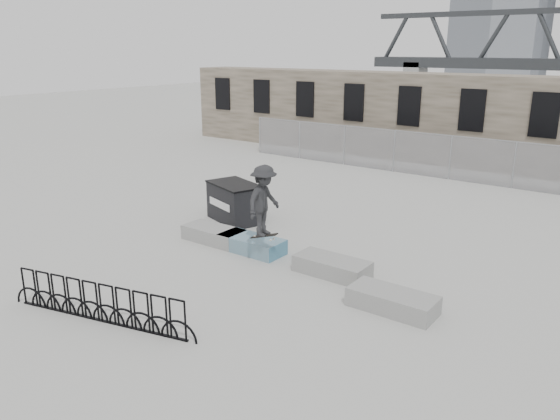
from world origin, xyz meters
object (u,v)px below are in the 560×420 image
(planter_offset, at_px, (393,300))
(bike_rack, at_px, (99,303))
(planter_far_left, at_px, (214,234))
(planter_center_right, at_px, (332,266))
(dumpster, at_px, (235,202))
(planter_center_left, at_px, (251,244))
(skateboarder, at_px, (264,201))

(planter_offset, relative_size, bike_rack, 0.42)
(planter_far_left, distance_m, planter_offset, 6.54)
(planter_far_left, relative_size, planter_center_right, 1.00)
(dumpster, bearing_deg, planter_far_left, -47.72)
(planter_far_left, relative_size, bike_rack, 0.42)
(planter_center_right, height_order, planter_offset, same)
(planter_far_left, xyz_separation_m, planter_center_right, (4.29, -0.03, 0.00))
(planter_far_left, xyz_separation_m, planter_center_left, (1.50, 0.01, 0.00))
(dumpster, relative_size, bike_rack, 0.48)
(planter_center_left, height_order, skateboarder, skateboarder)
(planter_center_left, distance_m, bike_rack, 5.30)
(planter_far_left, xyz_separation_m, planter_offset, (6.47, -0.96, 0.00))
(planter_far_left, bearing_deg, planter_center_right, -0.39)
(planter_center_left, xyz_separation_m, planter_offset, (4.97, -0.97, 0.00))
(planter_center_right, bearing_deg, bike_rack, -117.54)
(planter_far_left, bearing_deg, skateboarder, -12.90)
(planter_offset, height_order, dumpster, dumpster)
(planter_center_left, bearing_deg, planter_offset, -11.08)
(dumpster, xyz_separation_m, skateboarder, (3.27, -2.54, 1.17))
(planter_offset, distance_m, dumpster, 7.90)
(planter_offset, distance_m, skateboarder, 4.37)
(planter_offset, bearing_deg, planter_far_left, 171.56)
(planter_offset, relative_size, skateboarder, 0.96)
(planter_far_left, xyz_separation_m, bike_rack, (1.55, -5.28, 0.20))
(planter_center_left, distance_m, dumpster, 3.10)
(planter_far_left, bearing_deg, planter_center_left, 0.53)
(planter_center_left, bearing_deg, planter_far_left, -179.47)
(planter_center_right, distance_m, planter_offset, 2.37)
(dumpster, distance_m, skateboarder, 4.31)
(planter_center_left, xyz_separation_m, dumpster, (-2.35, 1.97, 0.43))
(planter_offset, height_order, bike_rack, bike_rack)
(planter_center_right, bearing_deg, planter_center_left, 179.12)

